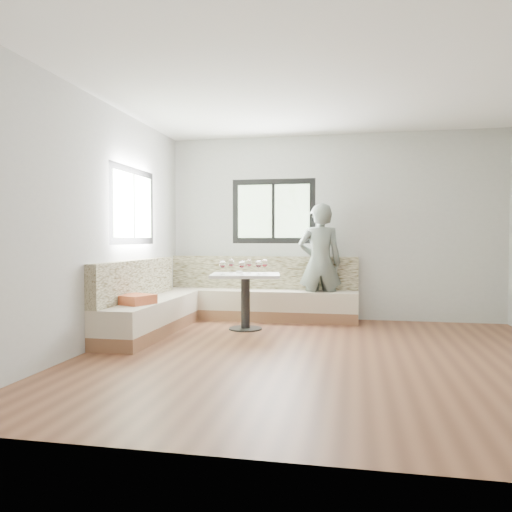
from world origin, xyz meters
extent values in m
cube|color=brown|center=(0.00, 0.00, 0.00)|extent=(5.00, 5.00, 0.01)
cube|color=white|center=(0.00, 0.00, 2.80)|extent=(5.00, 5.00, 0.01)
cube|color=#B7B7B2|center=(0.00, 2.50, 1.40)|extent=(5.00, 0.01, 2.80)
cube|color=#B7B7B2|center=(0.00, -2.50, 1.40)|extent=(5.00, 0.01, 2.80)
cube|color=#B7B7B2|center=(-2.50, 0.00, 1.40)|extent=(0.01, 5.00, 2.80)
cube|color=black|center=(-0.90, 2.49, 1.65)|extent=(1.30, 0.02, 1.00)
cube|color=black|center=(-2.49, 0.90, 1.65)|extent=(0.02, 1.30, 1.00)
cube|color=brown|center=(-1.05, 2.23, 0.08)|extent=(2.90, 0.55, 0.16)
cube|color=beige|center=(-1.05, 2.23, 0.30)|extent=(2.90, 0.55, 0.29)
cube|color=beige|center=(-1.05, 2.43, 0.70)|extent=(2.90, 0.14, 0.50)
cube|color=brown|center=(-2.23, 0.82, 0.08)|extent=(0.55, 2.25, 0.16)
cube|color=beige|center=(-2.23, 0.82, 0.30)|extent=(0.55, 2.25, 0.29)
cube|color=beige|center=(-2.43, 0.82, 0.70)|extent=(0.14, 2.25, 0.50)
cube|color=#E26A3D|center=(-2.21, 0.33, 0.51)|extent=(0.48, 0.48, 0.11)
cylinder|color=black|center=(-1.10, 1.37, 0.01)|extent=(0.45, 0.45, 0.02)
cylinder|color=black|center=(-1.10, 1.37, 0.36)|extent=(0.12, 0.12, 0.71)
cube|color=silver|center=(-1.10, 1.37, 0.73)|extent=(1.02, 0.86, 0.04)
imported|color=slate|center=(-0.16, 2.19, 0.87)|extent=(0.69, 0.51, 1.74)
cylinder|color=white|center=(-1.20, 1.44, 0.77)|extent=(0.09, 0.09, 0.03)
sphere|color=black|center=(-1.19, 1.45, 0.78)|extent=(0.02, 0.02, 0.02)
sphere|color=black|center=(-1.21, 1.45, 0.78)|extent=(0.02, 0.02, 0.02)
sphere|color=black|center=(-1.20, 1.43, 0.78)|extent=(0.02, 0.02, 0.02)
cylinder|color=white|center=(-1.37, 1.19, 0.75)|extent=(0.06, 0.06, 0.01)
cylinder|color=white|center=(-1.37, 1.19, 0.80)|extent=(0.01, 0.01, 0.08)
ellipsoid|color=white|center=(-1.37, 1.19, 0.89)|extent=(0.09, 0.09, 0.10)
cylinder|color=#490206|center=(-1.37, 1.19, 0.87)|extent=(0.06, 0.06, 0.02)
cylinder|color=white|center=(-1.10, 1.17, 0.75)|extent=(0.06, 0.06, 0.01)
cylinder|color=white|center=(-1.10, 1.17, 0.80)|extent=(0.01, 0.01, 0.08)
ellipsoid|color=white|center=(-1.10, 1.17, 0.89)|extent=(0.09, 0.09, 0.10)
cylinder|color=#490206|center=(-1.10, 1.17, 0.87)|extent=(0.06, 0.06, 0.02)
cylinder|color=white|center=(-0.91, 1.31, 0.75)|extent=(0.06, 0.06, 0.01)
cylinder|color=white|center=(-0.91, 1.31, 0.80)|extent=(0.01, 0.01, 0.08)
ellipsoid|color=white|center=(-0.91, 1.31, 0.89)|extent=(0.09, 0.09, 0.10)
cylinder|color=#490206|center=(-0.91, 1.31, 0.87)|extent=(0.06, 0.06, 0.02)
cylinder|color=white|center=(-1.09, 1.53, 0.75)|extent=(0.06, 0.06, 0.01)
cylinder|color=white|center=(-1.09, 1.53, 0.80)|extent=(0.01, 0.01, 0.08)
ellipsoid|color=white|center=(-1.09, 1.53, 0.89)|extent=(0.09, 0.09, 0.10)
cylinder|color=#490206|center=(-1.09, 1.53, 0.87)|extent=(0.06, 0.06, 0.02)
cylinder|color=white|center=(-0.86, 1.52, 0.75)|extent=(0.06, 0.06, 0.01)
cylinder|color=white|center=(-0.86, 1.52, 0.80)|extent=(0.01, 0.01, 0.08)
ellipsoid|color=white|center=(-0.86, 1.52, 0.89)|extent=(0.09, 0.09, 0.10)
cylinder|color=#490206|center=(-0.86, 1.52, 0.87)|extent=(0.06, 0.06, 0.02)
cylinder|color=white|center=(-1.33, 1.49, 0.75)|extent=(0.06, 0.06, 0.01)
cylinder|color=white|center=(-1.33, 1.49, 0.80)|extent=(0.01, 0.01, 0.08)
ellipsoid|color=white|center=(-1.33, 1.49, 0.89)|extent=(0.09, 0.09, 0.10)
cylinder|color=#490206|center=(-1.33, 1.49, 0.87)|extent=(0.06, 0.06, 0.02)
camera|label=1|loc=(0.33, -5.16, 1.23)|focal=35.00mm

